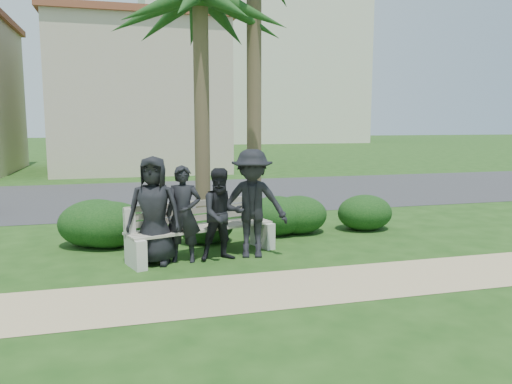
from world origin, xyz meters
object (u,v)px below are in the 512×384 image
(man_d, at_px, (252,204))
(man_b, at_px, (183,214))
(man_c, at_px, (222,214))
(park_bench, at_px, (203,232))
(man_a, at_px, (154,211))

(man_d, bearing_deg, man_b, -166.12)
(man_c, distance_m, man_d, 0.57)
(park_bench, xyz_separation_m, man_b, (-0.38, -0.29, 0.40))
(park_bench, distance_m, man_b, 0.62)
(man_a, xyz_separation_m, man_c, (1.14, -0.05, -0.11))
(park_bench, relative_size, man_c, 1.79)
(man_b, height_order, man_c, man_b)
(park_bench, height_order, man_d, man_d)
(man_c, bearing_deg, man_b, 169.56)
(man_b, distance_m, man_d, 1.21)
(park_bench, bearing_deg, man_b, -160.29)
(man_a, bearing_deg, man_c, 12.81)
(man_a, bearing_deg, man_b, 16.88)
(man_c, bearing_deg, park_bench, 122.91)
(man_a, height_order, man_d, man_d)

